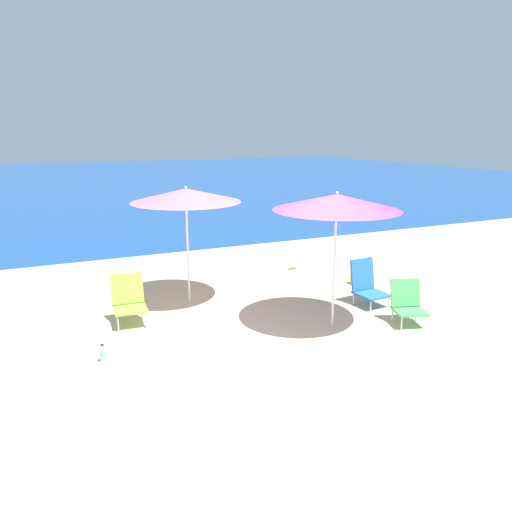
% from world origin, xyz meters
% --- Properties ---
extents(ground_plane, '(60.00, 60.00, 0.00)m').
position_xyz_m(ground_plane, '(0.00, 0.00, 0.00)').
color(ground_plane, '#D1BA89').
extents(sea_water, '(60.00, 40.00, 0.01)m').
position_xyz_m(sea_water, '(0.00, 26.44, 0.00)').
color(sea_water, '#19478C').
rests_on(sea_water, ground).
extents(beach_umbrella_purple, '(1.91, 1.91, 2.13)m').
position_xyz_m(beach_umbrella_purple, '(0.93, 0.62, 1.97)').
color(beach_umbrella_purple, white).
rests_on(beach_umbrella_purple, ground).
extents(beach_umbrella_pink, '(1.89, 1.89, 2.08)m').
position_xyz_m(beach_umbrella_pink, '(-0.76, 2.67, 1.92)').
color(beach_umbrella_pink, white).
rests_on(beach_umbrella_pink, ground).
extents(beach_chair_lime, '(0.54, 0.61, 0.78)m').
position_xyz_m(beach_chair_lime, '(-1.92, 2.12, 0.40)').
color(beach_chair_lime, silver).
rests_on(beach_chair_lime, ground).
extents(beach_chair_green, '(0.61, 0.63, 0.70)m').
position_xyz_m(beach_chair_green, '(2.09, 0.25, 0.35)').
color(beach_chair_green, silver).
rests_on(beach_chair_green, ground).
extents(beach_chair_blue, '(0.54, 0.62, 0.80)m').
position_xyz_m(beach_chair_blue, '(2.07, 1.27, 0.37)').
color(beach_chair_blue, silver).
rests_on(beach_chair_blue, ground).
extents(backpack_yellow, '(0.28, 0.23, 0.33)m').
position_xyz_m(backpack_yellow, '(2.65, 2.28, 0.16)').
color(backpack_yellow, yellow).
rests_on(backpack_yellow, ground).
extents(water_bottle, '(0.09, 0.09, 0.25)m').
position_xyz_m(water_bottle, '(-2.52, 0.86, 0.10)').
color(water_bottle, '#8CCCEA').
rests_on(water_bottle, ground).
extents(seagull, '(0.27, 0.11, 0.23)m').
position_xyz_m(seagull, '(2.01, 3.80, 0.14)').
color(seagull, gold).
rests_on(seagull, ground).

